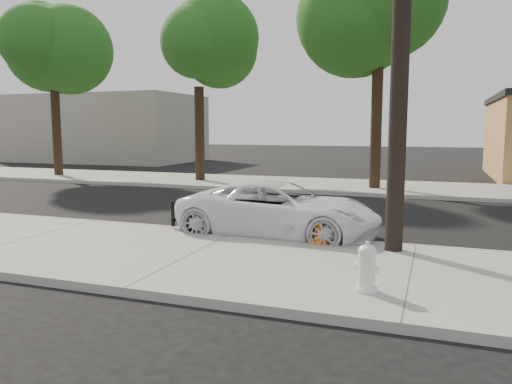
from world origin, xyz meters
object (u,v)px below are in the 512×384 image
(police_cruiser, at_px, (279,209))
(traffic_cone, at_px, (320,226))
(utility_pole, at_px, (402,10))
(fire_hydrant, at_px, (367,269))

(police_cruiser, xyz_separation_m, traffic_cone, (1.19, -0.95, -0.14))
(utility_pole, bearing_deg, fire_hydrant, -93.54)
(utility_pole, bearing_deg, police_cruiser, 158.73)
(utility_pole, xyz_separation_m, fire_hydrant, (-0.17, -2.71, -4.21))
(fire_hydrant, distance_m, traffic_cone, 3.10)
(utility_pole, xyz_separation_m, police_cruiser, (-2.68, 1.04, -4.05))
(utility_pole, distance_m, fire_hydrant, 5.01)
(police_cruiser, bearing_deg, fire_hydrant, -143.86)
(fire_hydrant, xyz_separation_m, traffic_cone, (-1.32, 2.80, 0.03))
(utility_pole, bearing_deg, traffic_cone, 176.31)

